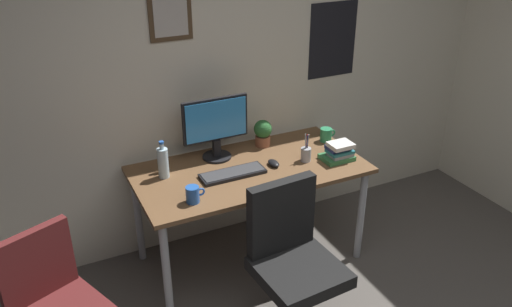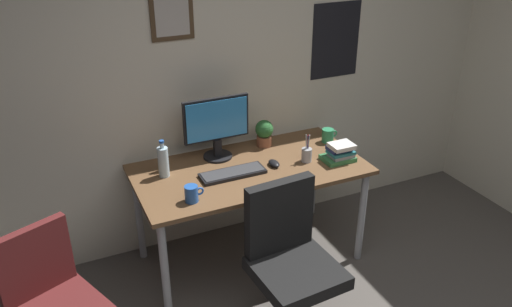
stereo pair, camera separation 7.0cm
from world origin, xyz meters
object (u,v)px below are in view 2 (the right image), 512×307
object	(u,v)px
side_chair	(51,298)
water_bottle	(163,161)
computer_mouse	(274,163)
book_stack_left	(340,153)
potted_plant	(264,132)
coffee_mug_far	(328,135)
monitor	(217,125)
keyboard	(233,173)
office_chair	(290,255)
pen_cup	(307,154)
coffee_mug_near	(192,194)

from	to	relation	value
side_chair	water_bottle	bearing A→B (deg)	37.36
computer_mouse	book_stack_left	world-z (taller)	book_stack_left
potted_plant	book_stack_left	size ratio (longest dim) A/B	0.92
coffee_mug_far	water_bottle	bearing A→B (deg)	-179.77
potted_plant	monitor	bearing A→B (deg)	-174.71
side_chair	computer_mouse	xyz separation A→B (m)	(1.50, 0.43, 0.26)
computer_mouse	water_bottle	xyz separation A→B (m)	(-0.71, 0.17, 0.09)
keyboard	coffee_mug_far	distance (m)	0.85
monitor	book_stack_left	distance (m)	0.86
side_chair	potted_plant	bearing A→B (deg)	25.39
office_chair	water_bottle	size ratio (longest dim) A/B	3.76
book_stack_left	monitor	bearing A→B (deg)	151.76
keyboard	coffee_mug_far	size ratio (longest dim) A/B	3.47
monitor	book_stack_left	size ratio (longest dim) A/B	2.18
office_chair	keyboard	world-z (taller)	office_chair
coffee_mug_far	pen_cup	xyz separation A→B (m)	(-0.30, -0.21, 0.00)
monitor	keyboard	distance (m)	0.36
coffee_mug_far	book_stack_left	distance (m)	0.31
computer_mouse	potted_plant	xyz separation A→B (m)	(0.08, 0.32, 0.09)
office_chair	potted_plant	world-z (taller)	office_chair
monitor	pen_cup	bearing A→B (deg)	-30.61
water_bottle	coffee_mug_near	bearing A→B (deg)	-80.17
side_chair	book_stack_left	bearing A→B (deg)	9.27
coffee_mug_far	pen_cup	world-z (taller)	pen_cup
keyboard	water_bottle	bearing A→B (deg)	156.87
office_chair	coffee_mug_near	distance (m)	0.68
monitor	book_stack_left	xyz separation A→B (m)	(0.74, -0.40, -0.18)
coffee_mug_near	pen_cup	size ratio (longest dim) A/B	0.59
coffee_mug_far	pen_cup	distance (m)	0.36
computer_mouse	coffee_mug_near	bearing A→B (deg)	-162.68
keyboard	coffee_mug_near	xyz separation A→B (m)	(-0.34, -0.20, 0.04)
office_chair	side_chair	size ratio (longest dim) A/B	1.09
monitor	keyboard	size ratio (longest dim) A/B	1.07
keyboard	water_bottle	size ratio (longest dim) A/B	1.70
coffee_mug_far	book_stack_left	xyz separation A→B (m)	(-0.09, -0.29, 0.01)
pen_cup	computer_mouse	bearing A→B (deg)	172.09
computer_mouse	water_bottle	world-z (taller)	water_bottle
keyboard	potted_plant	distance (m)	0.50
side_chair	monitor	size ratio (longest dim) A/B	1.90
keyboard	computer_mouse	world-z (taller)	computer_mouse
office_chair	keyboard	distance (m)	0.70
office_chair	pen_cup	distance (m)	0.82
monitor	pen_cup	distance (m)	0.64
office_chair	potted_plant	distance (m)	1.07
water_bottle	office_chair	bearing A→B (deg)	-59.96
side_chair	coffee_mug_near	xyz separation A→B (m)	(0.86, 0.23, 0.29)
coffee_mug_near	book_stack_left	bearing A→B (deg)	4.46
monitor	potted_plant	size ratio (longest dim) A/B	2.36
office_chair	potted_plant	xyz separation A→B (m)	(0.30, 0.98, 0.32)
coffee_mug_far	book_stack_left	size ratio (longest dim) A/B	0.59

